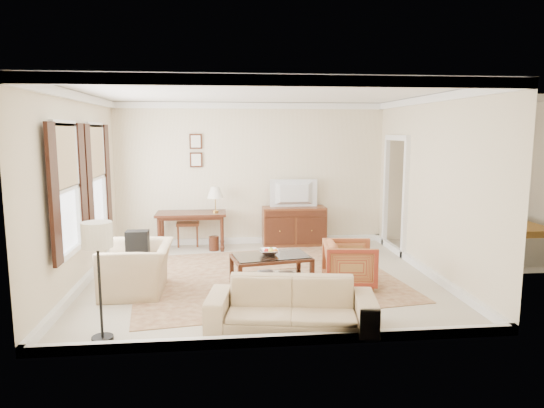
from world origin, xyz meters
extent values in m
cube|color=beige|center=(0.00, 0.00, 0.00)|extent=(5.50, 5.00, 0.01)
cube|color=white|center=(0.00, 0.00, 2.90)|extent=(5.50, 5.00, 0.01)
cube|color=#F2E5C5|center=(0.00, 2.50, 1.45)|extent=(5.50, 0.01, 2.90)
cube|color=#F2E5C5|center=(0.00, -2.50, 1.45)|extent=(5.50, 0.01, 2.90)
cube|color=#F2E5C5|center=(-2.75, 0.00, 1.45)|extent=(0.01, 5.00, 2.90)
cube|color=#F2E5C5|center=(2.75, 0.00, 1.45)|extent=(0.01, 5.00, 2.90)
cube|color=beige|center=(4.25, 1.15, 0.00)|extent=(3.00, 2.70, 0.01)
cube|color=brown|center=(0.05, 0.04, 0.01)|extent=(4.45, 3.96, 0.01)
cube|color=#3E1D11|center=(-1.22, 2.06, 0.72)|extent=(1.36, 0.68, 0.05)
cylinder|color=#3E1D11|center=(-1.81, 1.80, 0.35)|extent=(0.07, 0.07, 0.69)
cylinder|color=#3E1D11|center=(-0.62, 1.80, 0.35)|extent=(0.07, 0.07, 0.69)
cylinder|color=#3E1D11|center=(-1.81, 2.32, 0.35)|extent=(0.07, 0.07, 0.69)
cylinder|color=#3E1D11|center=(-0.62, 2.32, 0.35)|extent=(0.07, 0.07, 0.69)
cube|color=brown|center=(0.86, 2.22, 0.40)|extent=(1.28, 0.49, 0.79)
imported|color=black|center=(0.86, 2.20, 1.25)|extent=(0.92, 0.53, 0.12)
cube|color=#3E1D11|center=(0.11, -0.43, 0.45)|extent=(1.24, 0.86, 0.04)
cube|color=silver|center=(0.11, -0.43, 0.48)|extent=(1.17, 0.79, 0.01)
cube|color=silver|center=(0.11, -0.43, 0.16)|extent=(1.15, 0.77, 0.02)
cube|color=#3E1D11|center=(-0.37, -0.82, 0.22)|extent=(0.07, 0.07, 0.45)
cube|color=#3E1D11|center=(0.70, -0.63, 0.22)|extent=(0.07, 0.07, 0.45)
cube|color=#3E1D11|center=(-0.48, -0.22, 0.22)|extent=(0.07, 0.07, 0.45)
cube|color=#3E1D11|center=(0.59, -0.03, 0.22)|extent=(0.07, 0.07, 0.45)
imported|color=silver|center=(0.08, -0.38, 0.54)|extent=(0.42, 0.42, 0.10)
imported|color=brown|center=(-0.06, -0.36, 0.19)|extent=(0.28, 0.08, 0.38)
imported|color=brown|center=(0.27, -0.46, 0.18)|extent=(0.28, 0.09, 0.38)
imported|color=maroon|center=(1.28, -0.56, 0.38)|extent=(0.78, 0.82, 0.76)
imported|color=tan|center=(-1.84, -0.48, 0.48)|extent=(0.72, 1.10, 0.96)
cube|color=black|center=(-1.84, -0.39, 0.73)|extent=(0.22, 0.32, 0.40)
imported|color=tan|center=(0.19, -2.01, 0.39)|extent=(2.05, 0.89, 0.77)
cylinder|color=black|center=(-1.97, -2.12, 0.02)|extent=(0.24, 0.24, 0.04)
cylinder|color=black|center=(-1.97, -2.12, 0.58)|extent=(0.03, 0.03, 1.13)
cylinder|color=silver|center=(-1.97, -2.12, 1.21)|extent=(0.33, 0.33, 0.28)
camera|label=1|loc=(-0.61, -7.45, 2.32)|focal=32.00mm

